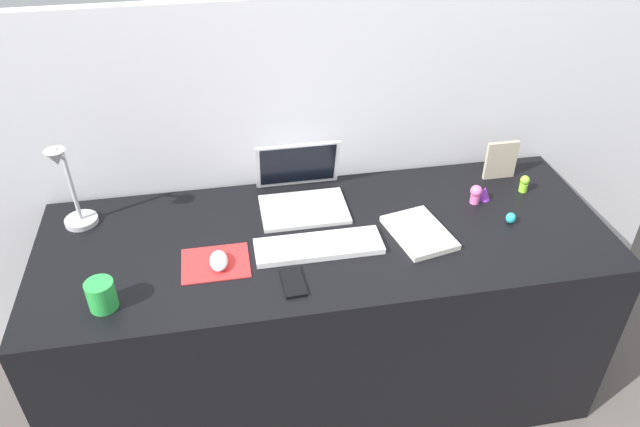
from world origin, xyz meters
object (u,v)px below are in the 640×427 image
Objects in this scene: desk_lamp at (70,190)px; toy_figurine_pink at (476,194)px; mouse at (219,261)px; toy_figurine_cyan at (511,218)px; keyboard at (319,246)px; laptop at (301,189)px; picture_frame at (501,160)px; toy_figurine_purple at (485,193)px; cell_phone at (293,282)px; coffee_mug at (101,295)px; toy_figurine_lime at (524,183)px; notebook_pad at (419,233)px.

desk_lamp is 4.72× the size of toy_figurine_pink.
mouse is 2.54× the size of toy_figurine_cyan.
keyboard is 10.85× the size of toy_figurine_cyan.
picture_frame is at bearing 2.08° from laptop.
keyboard is 8.14× the size of toy_figurine_purple.
cell_phone is 0.76m from toy_figurine_pink.
toy_figurine_cyan is (0.07, -0.14, -0.02)m from toy_figurine_pink.
laptop is at bearing 33.59° from coffee_mug.
toy_figurine_pink is 0.16m from toy_figurine_cyan.
cell_phone is 0.39× the size of desk_lamp.
notebook_pad is at bearing -157.98° from toy_figurine_lime.
toy_figurine_lime is (0.90, 0.35, 0.03)m from cell_phone.
cell_phone is at bearing -156.26° from toy_figurine_pink.
coffee_mug is 1.33m from toy_figurine_cyan.
toy_figurine_pink reaches higher than toy_figurine_lime.
toy_figurine_pink reaches higher than toy_figurine_purple.
keyboard is 0.82m from desk_lamp.
laptop reaches higher than cell_phone.
coffee_mug reaches higher than keyboard.
mouse is 0.64× the size of picture_frame.
desk_lamp is at bearing 155.77° from notebook_pad.
keyboard is 0.32m from mouse.
toy_figurine_cyan reaches higher than cell_phone.
coffee_mug reaches higher than toy_figurine_purple.
coffee_mug reaches higher than cell_phone.
laptop is 4.26× the size of toy_figurine_pink.
toy_figurine_pink is at bearing -136.45° from picture_frame.
desk_lamp is 2.21× the size of picture_frame.
desk_lamp is 1.46m from toy_figurine_cyan.
toy_figurine_pink is (0.59, 0.16, 0.03)m from keyboard.
toy_figurine_pink reaches higher than cell_phone.
notebook_pad is (0.34, 0.01, 0.00)m from keyboard.
coffee_mug is (-0.55, 0.00, 0.04)m from cell_phone.
laptop is at bearing 131.31° from notebook_pad.
desk_lamp is 5.15× the size of toy_figurine_lime.
laptop is 0.43m from mouse.
mouse reaches higher than notebook_pad.
picture_frame reaches higher than toy_figurine_purple.
keyboard is 2.73× the size of picture_frame.
laptop is at bearing -177.92° from picture_frame.
desk_lamp is at bearing 170.94° from toy_figurine_cyan.
toy_figurine_cyan is (1.44, -0.23, -0.14)m from desk_lamp.
toy_figurine_cyan is at bearing 7.40° from coffee_mug.
toy_figurine_lime is at bearing -64.31° from picture_frame.
toy_figurine_purple is (1.29, 0.32, -0.02)m from coffee_mug.
toy_figurine_cyan reaches higher than notebook_pad.
toy_figurine_purple is (0.95, 0.20, 0.00)m from mouse.
keyboard is 0.18m from cell_phone.
desk_lamp is (-0.76, -0.02, 0.10)m from laptop.
mouse is 1.12m from picture_frame.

